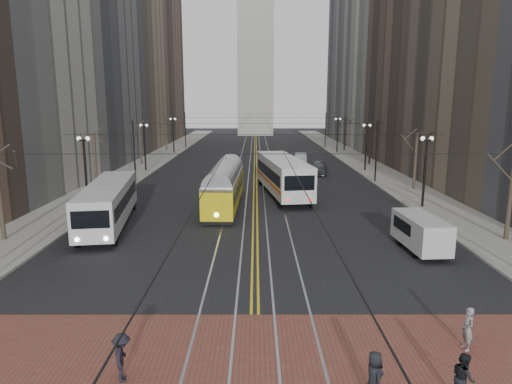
{
  "coord_description": "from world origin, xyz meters",
  "views": [
    {
      "loc": [
        0.04,
        -18.38,
        8.63
      ],
      "look_at": [
        0.06,
        9.79,
        3.0
      ],
      "focal_mm": 32.0,
      "sensor_mm": 36.0,
      "label": 1
    }
  ],
  "objects_px": {
    "transit_bus": "(109,205)",
    "sedan_silver": "(301,159)",
    "sedan_grey": "(319,168)",
    "rear_bus": "(283,177)",
    "pedestrian_c": "(463,377)",
    "pedestrian_d": "(122,357)",
    "pedestrian_a": "(374,377)",
    "streetcar": "(225,190)",
    "cargo_van": "(420,234)",
    "pedestrian_b": "(468,329)"
  },
  "relations": [
    {
      "from": "rear_bus",
      "to": "sedan_grey",
      "type": "height_order",
      "value": "rear_bus"
    },
    {
      "from": "transit_bus",
      "to": "sedan_silver",
      "type": "height_order",
      "value": "transit_bus"
    },
    {
      "from": "transit_bus",
      "to": "pedestrian_c",
      "type": "height_order",
      "value": "transit_bus"
    },
    {
      "from": "cargo_van",
      "to": "sedan_grey",
      "type": "xyz_separation_m",
      "value": [
        -2.0,
        28.5,
        -0.25
      ]
    },
    {
      "from": "cargo_van",
      "to": "sedan_silver",
      "type": "height_order",
      "value": "cargo_van"
    },
    {
      "from": "rear_bus",
      "to": "pedestrian_c",
      "type": "bearing_deg",
      "value": -91.57
    },
    {
      "from": "transit_bus",
      "to": "cargo_van",
      "type": "xyz_separation_m",
      "value": [
        19.88,
        -5.57,
        -0.46
      ]
    },
    {
      "from": "pedestrian_d",
      "to": "cargo_van",
      "type": "bearing_deg",
      "value": -59.25
    },
    {
      "from": "sedan_grey",
      "to": "sedan_silver",
      "type": "distance_m",
      "value": 9.11
    },
    {
      "from": "pedestrian_a",
      "to": "pedestrian_b",
      "type": "bearing_deg",
      "value": -64.82
    },
    {
      "from": "transit_bus",
      "to": "rear_bus",
      "type": "xyz_separation_m",
      "value": [
        12.81,
        10.77,
        0.22
      ]
    },
    {
      "from": "streetcar",
      "to": "sedan_grey",
      "type": "bearing_deg",
      "value": 61.2
    },
    {
      "from": "sedan_grey",
      "to": "pedestrian_a",
      "type": "height_order",
      "value": "sedan_grey"
    },
    {
      "from": "pedestrian_c",
      "to": "pedestrian_d",
      "type": "xyz_separation_m",
      "value": [
        -10.19,
        1.04,
        0.02
      ]
    },
    {
      "from": "rear_bus",
      "to": "pedestrian_d",
      "type": "bearing_deg",
      "value": -111.27
    },
    {
      "from": "streetcar",
      "to": "pedestrian_b",
      "type": "height_order",
      "value": "streetcar"
    },
    {
      "from": "pedestrian_a",
      "to": "rear_bus",
      "type": "bearing_deg",
      "value": -8.36
    },
    {
      "from": "sedan_silver",
      "to": "pedestrian_c",
      "type": "relative_size",
      "value": 3.06
    },
    {
      "from": "sedan_grey",
      "to": "pedestrian_a",
      "type": "xyz_separation_m",
      "value": [
        -4.15,
        -42.11,
        -0.0
      ]
    },
    {
      "from": "rear_bus",
      "to": "cargo_van",
      "type": "distance_m",
      "value": 17.81
    },
    {
      "from": "pedestrian_c",
      "to": "transit_bus",
      "type": "bearing_deg",
      "value": 39.87
    },
    {
      "from": "transit_bus",
      "to": "pedestrian_b",
      "type": "bearing_deg",
      "value": -50.89
    },
    {
      "from": "transit_bus",
      "to": "rear_bus",
      "type": "height_order",
      "value": "rear_bus"
    },
    {
      "from": "sedan_silver",
      "to": "pedestrian_d",
      "type": "xyz_separation_m",
      "value": [
        -10.42,
        -50.08,
        0.03
      ]
    },
    {
      "from": "streetcar",
      "to": "cargo_van",
      "type": "distance_m",
      "value": 16.6
    },
    {
      "from": "sedan_grey",
      "to": "pedestrian_d",
      "type": "height_order",
      "value": "sedan_grey"
    },
    {
      "from": "pedestrian_b",
      "to": "pedestrian_c",
      "type": "height_order",
      "value": "pedestrian_b"
    },
    {
      "from": "sedan_grey",
      "to": "cargo_van",
      "type": "bearing_deg",
      "value": -76.11
    },
    {
      "from": "sedan_grey",
      "to": "pedestrian_b",
      "type": "relative_size",
      "value": 2.98
    },
    {
      "from": "sedan_silver",
      "to": "pedestrian_b",
      "type": "relative_size",
      "value": 2.98
    },
    {
      "from": "transit_bus",
      "to": "rear_bus",
      "type": "distance_m",
      "value": 16.73
    },
    {
      "from": "sedan_silver",
      "to": "pedestrian_b",
      "type": "bearing_deg",
      "value": -84.31
    },
    {
      "from": "cargo_van",
      "to": "pedestrian_b",
      "type": "height_order",
      "value": "cargo_van"
    },
    {
      "from": "rear_bus",
      "to": "cargo_van",
      "type": "xyz_separation_m",
      "value": [
        7.07,
        -16.34,
        -0.67
      ]
    },
    {
      "from": "rear_bus",
      "to": "sedan_grey",
      "type": "xyz_separation_m",
      "value": [
        5.06,
        12.17,
        -0.92
      ]
    },
    {
      "from": "transit_bus",
      "to": "pedestrian_c",
      "type": "bearing_deg",
      "value": -57.84
    },
    {
      "from": "transit_bus",
      "to": "cargo_van",
      "type": "bearing_deg",
      "value": -23.88
    },
    {
      "from": "sedan_grey",
      "to": "sedan_silver",
      "type": "xyz_separation_m",
      "value": [
        -1.33,
        9.01,
        -0.02
      ]
    },
    {
      "from": "rear_bus",
      "to": "sedan_silver",
      "type": "height_order",
      "value": "rear_bus"
    },
    {
      "from": "sedan_grey",
      "to": "pedestrian_d",
      "type": "bearing_deg",
      "value": -96.1
    },
    {
      "from": "pedestrian_a",
      "to": "pedestrian_d",
      "type": "xyz_separation_m",
      "value": [
        -7.6,
        1.04,
        0.0
      ]
    },
    {
      "from": "transit_bus",
      "to": "pedestrian_d",
      "type": "height_order",
      "value": "transit_bus"
    },
    {
      "from": "transit_bus",
      "to": "sedan_silver",
      "type": "relative_size",
      "value": 2.57
    },
    {
      "from": "sedan_grey",
      "to": "sedan_silver",
      "type": "bearing_deg",
      "value": 108.28
    },
    {
      "from": "rear_bus",
      "to": "pedestrian_d",
      "type": "distance_m",
      "value": 29.68
    },
    {
      "from": "streetcar",
      "to": "pedestrian_a",
      "type": "distance_m",
      "value": 25.64
    },
    {
      "from": "rear_bus",
      "to": "pedestrian_a",
      "type": "relative_size",
      "value": 8.43
    },
    {
      "from": "cargo_van",
      "to": "sedan_grey",
      "type": "distance_m",
      "value": 28.58
    },
    {
      "from": "pedestrian_b",
      "to": "pedestrian_c",
      "type": "bearing_deg",
      "value": -28.27
    },
    {
      "from": "cargo_van",
      "to": "sedan_silver",
      "type": "distance_m",
      "value": 37.67
    }
  ]
}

